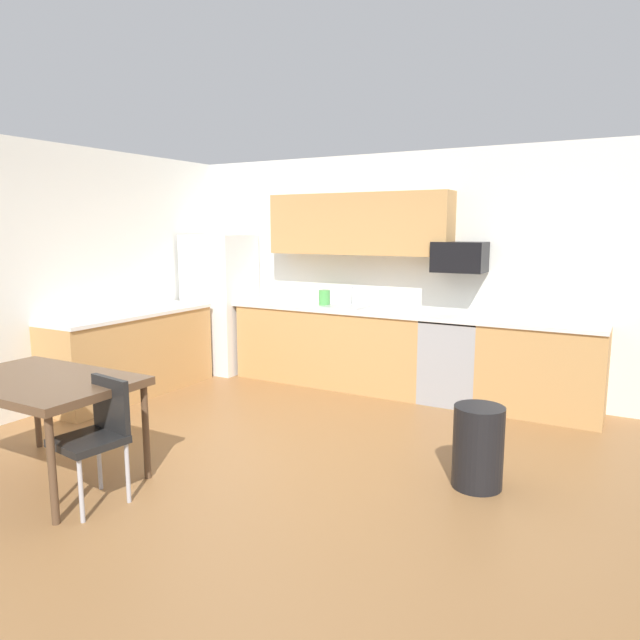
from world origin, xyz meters
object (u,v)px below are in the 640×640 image
Objects in this scene: oven_range at (453,360)px; refrigerator at (220,303)px; dining_table at (39,387)px; chair_near_table at (98,430)px; microwave at (460,257)px; kettle at (324,298)px; trash_bin at (478,447)px.

refrigerator is at bearing -178.52° from oven_range.
chair_near_table reaches higher than dining_table.
microwave is 0.64× the size of chair_near_table.
oven_range is 4.55× the size of kettle.
oven_range is at bearing -90.00° from microwave.
oven_range is at bearing 1.48° from refrigerator.
kettle reaches higher than dining_table.
refrigerator is 1.95× the size of oven_range.
kettle reaches higher than oven_range.
chair_near_table is 3.54m from kettle.
oven_range is 1.70m from kettle.
chair_near_table is 2.66m from trash_bin.
chair_near_table is 4.25× the size of kettle.
kettle reaches higher than chair_near_table.
microwave is at bearing 68.04° from chair_near_table.
microwave is 0.90× the size of trash_bin.
chair_near_table is (-1.43, -3.45, 0.05)m from oven_range.
trash_bin is (0.76, -1.96, -0.16)m from oven_range.
kettle is (0.46, 3.47, 0.31)m from dining_table.
microwave is at bearing 110.28° from trash_bin.
oven_range is 1.10m from microwave.
chair_near_table is at bearing -63.74° from refrigerator.
oven_range is 1.52× the size of trash_bin.
microwave is 2.70× the size of kettle.
dining_table is at bearing 177.15° from chair_near_table.
dining_table reaches higher than trash_bin.
oven_range is at bearing -1.78° from kettle.
oven_range is 2.11m from trash_bin.
microwave is at bearing 3.33° from refrigerator.
kettle is (-0.18, 3.50, 0.52)m from chair_near_table.
refrigerator is 2.95× the size of trash_bin.
microwave reaches higher than kettle.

